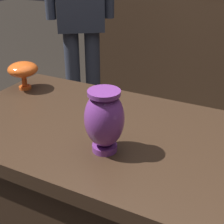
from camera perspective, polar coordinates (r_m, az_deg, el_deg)
name	(u,v)px	position (r m, az deg, el deg)	size (l,w,h in m)	color
display_plinth	(118,219)	(1.32, 1.02, -18.46)	(1.20, 0.64, 0.80)	#382619
back_display_shelf	(223,52)	(3.18, 19.04, 9.96)	(2.60, 0.40, 0.99)	#422D1E
vase_centerpiece	(104,119)	(0.92, -1.38, -1.26)	(0.12, 0.12, 0.19)	#7A388E
vase_left_accent	(23,70)	(1.42, -15.54, 7.19)	(0.13, 0.13, 0.12)	#E55B1E
visitor_near_left	(80,6)	(2.31, -5.70, 18.20)	(0.40, 0.33, 1.69)	#333847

